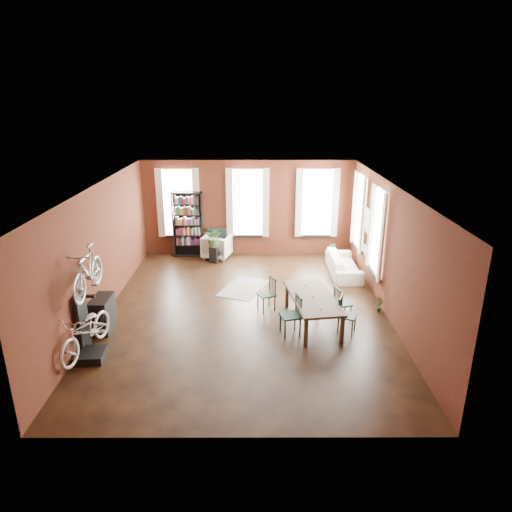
{
  "coord_description": "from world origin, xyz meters",
  "views": [
    {
      "loc": [
        0.24,
        -10.41,
        5.16
      ],
      "look_at": [
        0.27,
        0.6,
        1.28
      ],
      "focal_mm": 32.0,
      "sensor_mm": 36.0,
      "label": 1
    }
  ],
  "objects_px": {
    "console_table": "(103,314)",
    "bicycle_floor": "(83,312)",
    "white_armchair": "(217,245)",
    "dining_chair_b": "(266,294)",
    "dining_table": "(312,310)",
    "cream_sofa": "(344,261)",
    "dining_chair_a": "(290,315)",
    "bike_trainer": "(90,355)",
    "bookshelf": "(188,224)",
    "plant_stand": "(214,255)",
    "dining_chair_c": "(347,315)",
    "dining_chair_d": "(343,303)"
  },
  "relations": [
    {
      "from": "cream_sofa",
      "to": "bicycle_floor",
      "type": "bearing_deg",
      "value": 127.82
    },
    {
      "from": "dining_chair_c",
      "to": "plant_stand",
      "type": "xyz_separation_m",
      "value": [
        -3.44,
        4.7,
        -0.17
      ]
    },
    {
      "from": "dining_chair_b",
      "to": "cream_sofa",
      "type": "xyz_separation_m",
      "value": [
        2.42,
        2.48,
        -0.02
      ]
    },
    {
      "from": "dining_chair_b",
      "to": "cream_sofa",
      "type": "distance_m",
      "value": 3.47
    },
    {
      "from": "dining_chair_d",
      "to": "cream_sofa",
      "type": "height_order",
      "value": "dining_chair_d"
    },
    {
      "from": "dining_chair_b",
      "to": "plant_stand",
      "type": "xyz_separation_m",
      "value": [
        -1.62,
        3.53,
        -0.17
      ]
    },
    {
      "from": "console_table",
      "to": "plant_stand",
      "type": "height_order",
      "value": "console_table"
    },
    {
      "from": "dining_table",
      "to": "bookshelf",
      "type": "xyz_separation_m",
      "value": [
        -3.6,
        4.97,
        0.74
      ]
    },
    {
      "from": "plant_stand",
      "to": "dining_chair_b",
      "type": "bearing_deg",
      "value": -65.34
    },
    {
      "from": "dining_chair_a",
      "to": "bike_trainer",
      "type": "relative_size",
      "value": 1.62
    },
    {
      "from": "console_table",
      "to": "bicycle_floor",
      "type": "distance_m",
      "value": 1.44
    },
    {
      "from": "dining_chair_a",
      "to": "white_armchair",
      "type": "height_order",
      "value": "dining_chair_a"
    },
    {
      "from": "dining_chair_b",
      "to": "dining_chair_c",
      "type": "bearing_deg",
      "value": 32.39
    },
    {
      "from": "cream_sofa",
      "to": "plant_stand",
      "type": "distance_m",
      "value": 4.18
    },
    {
      "from": "dining_table",
      "to": "bike_trainer",
      "type": "height_order",
      "value": "dining_table"
    },
    {
      "from": "dining_table",
      "to": "console_table",
      "type": "distance_m",
      "value": 4.88
    },
    {
      "from": "white_armchair",
      "to": "cream_sofa",
      "type": "bearing_deg",
      "value": 173.97
    },
    {
      "from": "bicycle_floor",
      "to": "dining_table",
      "type": "bearing_deg",
      "value": 28.6
    },
    {
      "from": "dining_chair_a",
      "to": "bike_trainer",
      "type": "height_order",
      "value": "dining_chair_a"
    },
    {
      "from": "dining_chair_d",
      "to": "bike_trainer",
      "type": "distance_m",
      "value": 5.84
    },
    {
      "from": "dining_chair_b",
      "to": "white_armchair",
      "type": "height_order",
      "value": "white_armchair"
    },
    {
      "from": "dining_chair_b",
      "to": "console_table",
      "type": "distance_m",
      "value": 3.94
    },
    {
      "from": "white_armchair",
      "to": "bike_trainer",
      "type": "height_order",
      "value": "white_armchair"
    },
    {
      "from": "bookshelf",
      "to": "dining_chair_d",
      "type": "bearing_deg",
      "value": -46.98
    },
    {
      "from": "bookshelf",
      "to": "dining_chair_c",
      "type": "bearing_deg",
      "value": -50.98
    },
    {
      "from": "bookshelf",
      "to": "cream_sofa",
      "type": "height_order",
      "value": "bookshelf"
    },
    {
      "from": "console_table",
      "to": "plant_stand",
      "type": "xyz_separation_m",
      "value": [
        2.19,
        4.54,
        -0.14
      ]
    },
    {
      "from": "dining_chair_a",
      "to": "plant_stand",
      "type": "bearing_deg",
      "value": -170.14
    },
    {
      "from": "white_armchair",
      "to": "console_table",
      "type": "distance_m",
      "value": 5.48
    },
    {
      "from": "bookshelf",
      "to": "bike_trainer",
      "type": "relative_size",
      "value": 3.76
    },
    {
      "from": "cream_sofa",
      "to": "plant_stand",
      "type": "bearing_deg",
      "value": 75.51
    },
    {
      "from": "white_armchair",
      "to": "plant_stand",
      "type": "relative_size",
      "value": 1.67
    },
    {
      "from": "dining_chair_a",
      "to": "dining_chair_c",
      "type": "distance_m",
      "value": 1.31
    },
    {
      "from": "bookshelf",
      "to": "plant_stand",
      "type": "height_order",
      "value": "bookshelf"
    },
    {
      "from": "white_armchair",
      "to": "dining_chair_b",
      "type": "bearing_deg",
      "value": 126.03
    },
    {
      "from": "dining_chair_d",
      "to": "cream_sofa",
      "type": "distance_m",
      "value": 3.04
    },
    {
      "from": "dining_chair_a",
      "to": "dining_chair_d",
      "type": "relative_size",
      "value": 1.15
    },
    {
      "from": "dining_chair_c",
      "to": "plant_stand",
      "type": "distance_m",
      "value": 5.83
    },
    {
      "from": "bookshelf",
      "to": "console_table",
      "type": "bearing_deg",
      "value": -103.83
    },
    {
      "from": "dining_table",
      "to": "dining_chair_a",
      "type": "height_order",
      "value": "dining_chair_a"
    },
    {
      "from": "bookshelf",
      "to": "white_armchair",
      "type": "height_order",
      "value": "bookshelf"
    },
    {
      "from": "white_armchair",
      "to": "bike_trainer",
      "type": "bearing_deg",
      "value": 85.77
    },
    {
      "from": "white_armchair",
      "to": "bicycle_floor",
      "type": "relative_size",
      "value": 0.48
    },
    {
      "from": "dining_table",
      "to": "dining_chair_c",
      "type": "height_order",
      "value": "dining_chair_c"
    },
    {
      "from": "dining_chair_b",
      "to": "bookshelf",
      "type": "bearing_deg",
      "value": -173.48
    },
    {
      "from": "dining_table",
      "to": "dining_chair_b",
      "type": "height_order",
      "value": "dining_chair_b"
    },
    {
      "from": "dining_chair_d",
      "to": "plant_stand",
      "type": "height_order",
      "value": "dining_chair_d"
    },
    {
      "from": "bike_trainer",
      "to": "dining_table",
      "type": "bearing_deg",
      "value": 17.65
    },
    {
      "from": "plant_stand",
      "to": "bike_trainer",
      "type": "bearing_deg",
      "value": -109.65
    },
    {
      "from": "console_table",
      "to": "plant_stand",
      "type": "relative_size",
      "value": 1.53
    }
  ]
}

